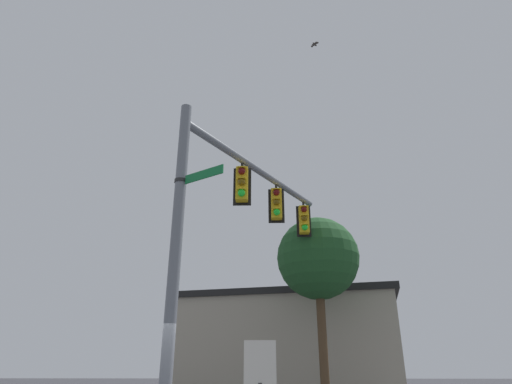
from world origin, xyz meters
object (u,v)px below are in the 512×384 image
Objects in this scene: traffic_light_mid_inner at (276,204)px; bird_flying at (315,44)px; traffic_light_mid_outer at (304,220)px; traffic_light_nearest_pole at (242,184)px; street_name_sign at (192,178)px; historical_marker at (260,382)px.

bird_flying is at bearing 110.28° from traffic_light_mid_inner.
traffic_light_mid_outer is 5.73× the size of bird_flying.
traffic_light_nearest_pole is 2.69m from street_name_sign.
historical_marker is at bearing 42.97° from bird_flying.
street_name_sign is (1.05, 2.32, -0.85)m from traffic_light_nearest_pole.
street_name_sign reaches higher than historical_marker.
traffic_light_nearest_pole is 4.01m from traffic_light_mid_outer.
street_name_sign is at bearing 62.08° from traffic_light_mid_inner.
historical_marker is at bearing 76.03° from traffic_light_mid_outer.
traffic_light_mid_inner reaches higher than street_name_sign.
traffic_light_mid_inner is 0.62× the size of historical_marker.
traffic_light_nearest_pole is 6.07m from historical_marker.
traffic_light_nearest_pole is at bearing -114.41° from street_name_sign.
traffic_light_mid_inner is 4.62m from street_name_sign.
bird_flying reaches higher than traffic_light_mid_outer.
bird_flying is (-0.08, 4.82, 3.96)m from traffic_light_mid_outer.
street_name_sign is (2.13, 4.02, -0.85)m from traffic_light_mid_inner.
bird_flying is (-3.28, -0.89, 4.81)m from street_name_sign.
traffic_light_mid_outer is at bearing -89.03° from bird_flying.
street_name_sign is at bearing 60.71° from traffic_light_mid_outer.
historical_marker is at bearing 100.64° from traffic_light_nearest_pole.
street_name_sign is (3.20, 5.71, -0.85)m from traffic_light_mid_outer.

